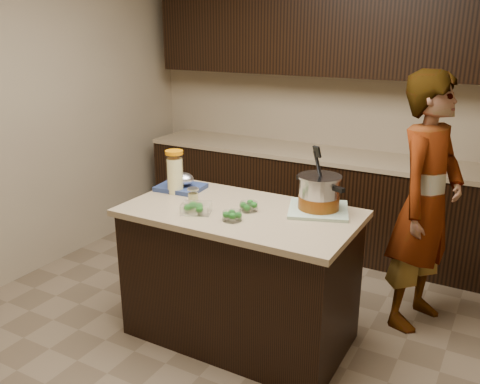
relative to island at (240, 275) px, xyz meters
The scene contains 13 objects.
ground_plane 0.45m from the island, ahead, with size 4.00×4.00×0.00m, color brown.
room_shell 1.26m from the island, ahead, with size 4.04×4.04×2.72m.
back_cabinets 1.81m from the island, 90.00° to the left, with size 3.60×0.63×2.33m.
island is the anchor object (origin of this frame).
dish_towel 0.67m from the island, 27.50° to the left, with size 0.36×0.36×0.02m, color #557F56.
stock_pot 0.74m from the island, 27.48° to the left, with size 0.36×0.35×0.38m.
lemonade_pitcher 0.81m from the island, behind, with size 0.13×0.13×0.29m.
mason_jar 0.59m from the island, 169.10° to the right, with size 0.08×0.08×0.12m.
broccoli_tub_left 0.48m from the island, 21.21° to the left, with size 0.13×0.13×0.05m.
broccoli_tub_right 0.51m from the island, 75.45° to the right, with size 0.14×0.14×0.06m.
broccoli_tub_rect 0.55m from the island, 140.12° to the right, with size 0.21×0.18×0.06m.
blue_tray 0.76m from the island, 163.73° to the left, with size 0.33×0.27×0.12m.
person 1.33m from the island, 38.75° to the left, with size 0.64×0.42×1.75m, color gray.
Camera 1 is at (1.46, -2.60, 2.00)m, focal length 38.00 mm.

